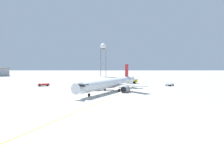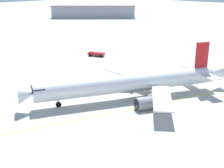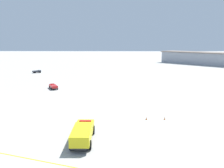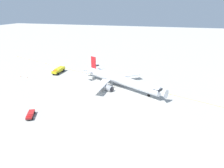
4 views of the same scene
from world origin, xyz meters
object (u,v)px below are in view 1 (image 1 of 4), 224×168
object	(u,v)px
airliner_main	(110,84)
ops_pickup_truck	(44,85)
safety_cone_mid	(109,81)
safety_cone_near	(109,81)
pushback_tug_truck	(170,84)
fire_tender_truck	(129,81)
radar_tower	(103,48)

from	to	relation	value
airliner_main	ops_pickup_truck	bearing A→B (deg)	-95.36
safety_cone_mid	safety_cone_near	bearing A→B (deg)	90.95
safety_cone_near	safety_cone_mid	xyz separation A→B (m)	(0.06, -3.65, 0.00)
pushback_tug_truck	safety_cone_mid	xyz separation A→B (m)	(30.71, -28.24, -0.53)
airliner_main	safety_cone_mid	xyz separation A→B (m)	(1.10, -50.86, -2.84)
fire_tender_truck	safety_cone_near	distance (m)	16.08
fire_tender_truck	safety_cone_mid	bearing A→B (deg)	-52.79
ops_pickup_truck	safety_cone_near	world-z (taller)	ops_pickup_truck
airliner_main	fire_tender_truck	bearing A→B (deg)	-169.21
airliner_main	fire_tender_truck	distance (m)	37.46
airliner_main	radar_tower	xyz separation A→B (m)	(6.68, -100.48, 21.36)
safety_cone_near	radar_tower	bearing A→B (deg)	-83.95
airliner_main	safety_cone_near	bearing A→B (deg)	-151.84
pushback_tug_truck	safety_cone_mid	bearing A→B (deg)	85.68
ops_pickup_truck	safety_cone_mid	distance (m)	43.83
radar_tower	safety_cone_mid	world-z (taller)	radar_tower
ops_pickup_truck	pushback_tug_truck	distance (m)	62.69
ops_pickup_truck	radar_tower	bearing A→B (deg)	-133.54
radar_tower	fire_tender_truck	bearing A→B (deg)	104.81
ops_pickup_truck	pushback_tug_truck	size ratio (longest dim) A/B	1.09
ops_pickup_truck	fire_tender_truck	world-z (taller)	fire_tender_truck
airliner_main	ops_pickup_truck	distance (m)	39.16
airliner_main	fire_tender_truck	size ratio (longest dim) A/B	4.42
fire_tender_truck	safety_cone_near	world-z (taller)	fire_tender_truck
airliner_main	pushback_tug_truck	distance (m)	37.33
pushback_tug_truck	safety_cone_mid	size ratio (longest dim) A/B	9.46
airliner_main	safety_cone_mid	world-z (taller)	airliner_main
pushback_tug_truck	radar_tower	bearing A→B (deg)	63.28
fire_tender_truck	safety_cone_mid	size ratio (longest dim) A/B	17.19
ops_pickup_truck	fire_tender_truck	xyz separation A→B (m)	(-43.44, -15.09, 0.72)
ops_pickup_truck	safety_cone_mid	bearing A→B (deg)	-162.02
fire_tender_truck	pushback_tug_truck	xyz separation A→B (m)	(-19.23, 13.34, -0.72)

